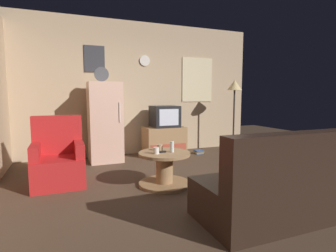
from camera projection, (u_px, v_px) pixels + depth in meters
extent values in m
plane|color=#4C3828|center=(191.00, 187.00, 3.66)|extent=(12.00, 12.00, 0.00)
cube|color=tan|center=(141.00, 89.00, 5.77)|extent=(5.20, 0.10, 2.79)
cube|color=beige|center=(197.00, 80.00, 6.18)|extent=(0.76, 0.02, 1.00)
cube|color=#333338|center=(94.00, 59.00, 5.30)|extent=(0.40, 0.02, 0.52)
cylinder|color=silver|center=(145.00, 61.00, 5.68)|extent=(0.22, 0.03, 0.22)
cube|color=beige|center=(105.00, 122.00, 5.07)|extent=(0.60, 0.60, 1.50)
cylinder|color=silver|center=(119.00, 112.00, 4.85)|extent=(0.02, 0.02, 0.36)
cylinder|color=#4C4C51|center=(102.00, 74.00, 4.88)|extent=(0.26, 0.04, 0.26)
cube|color=#9E754C|center=(164.00, 141.00, 5.62)|extent=(0.84, 0.52, 0.60)
cube|color=#AD4733|center=(169.00, 147.00, 5.39)|extent=(0.76, 0.01, 0.14)
cube|color=black|center=(165.00, 116.00, 5.57)|extent=(0.54, 0.50, 0.44)
cube|color=silver|center=(169.00, 117.00, 5.33)|extent=(0.41, 0.01, 0.33)
cylinder|color=#332D28|center=(233.00, 151.00, 5.97)|extent=(0.24, 0.24, 0.02)
cylinder|color=#332D28|center=(234.00, 121.00, 5.89)|extent=(0.04, 0.04, 1.40)
cone|color=#F2D18C|center=(235.00, 85.00, 5.80)|extent=(0.32, 0.32, 0.22)
cylinder|color=#9E754C|center=(164.00, 184.00, 3.75)|extent=(0.72, 0.72, 0.04)
cylinder|color=#9E754C|center=(164.00, 169.00, 3.73)|extent=(0.24, 0.24, 0.43)
cylinder|color=#9E754C|center=(164.00, 154.00, 3.71)|extent=(0.72, 0.72, 0.04)
cylinder|color=silver|center=(172.00, 147.00, 3.71)|extent=(0.05, 0.05, 0.15)
cylinder|color=silver|center=(156.00, 151.00, 3.59)|extent=(0.08, 0.08, 0.09)
cylinder|color=tan|center=(160.00, 148.00, 3.80)|extent=(0.08, 0.08, 0.09)
cube|color=black|center=(161.00, 152.00, 3.68)|extent=(0.15, 0.06, 0.02)
cube|color=red|center=(59.00, 171.00, 3.73)|extent=(0.68, 0.68, 0.40)
cube|color=red|center=(57.00, 135.00, 3.91)|extent=(0.68, 0.16, 0.56)
cube|color=red|center=(35.00, 152.00, 3.59)|extent=(0.12, 0.60, 0.20)
cube|color=red|center=(79.00, 149.00, 3.80)|extent=(0.12, 0.60, 0.20)
cube|color=black|center=(277.00, 197.00, 2.79)|extent=(1.70, 0.80, 0.40)
cube|color=black|center=(304.00, 160.00, 2.46)|extent=(1.70, 0.20, 0.52)
cube|color=#5C7BA9|center=(199.00, 153.00, 5.79)|extent=(0.17, 0.15, 0.03)
cube|color=olive|center=(199.00, 152.00, 5.79)|extent=(0.21, 0.13, 0.02)
cube|color=#365085|center=(199.00, 151.00, 5.78)|extent=(0.17, 0.16, 0.03)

